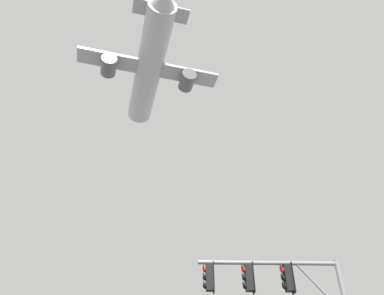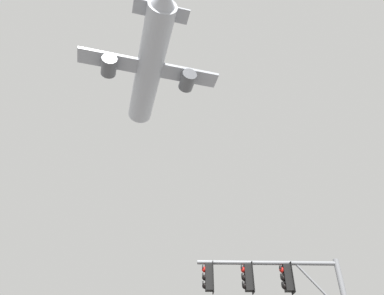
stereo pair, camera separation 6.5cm
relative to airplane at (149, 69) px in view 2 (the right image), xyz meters
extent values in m
cylinder|color=slate|center=(6.66, -17.77, -28.92)|extent=(5.05, 0.36, 0.15)
cylinder|color=slate|center=(8.42, -17.84, -29.84)|extent=(1.58, 0.15, 1.90)
cube|color=black|center=(4.54, -17.68, -29.44)|extent=(0.27, 0.33, 0.90)
cylinder|color=black|center=(4.54, -17.68, -28.93)|extent=(0.05, 0.05, 0.12)
cube|color=black|center=(4.68, -17.69, -29.44)|extent=(0.04, 0.46, 1.04)
sphere|color=red|center=(4.40, -17.67, -29.17)|extent=(0.20, 0.20, 0.20)
cylinder|color=black|center=(4.33, -17.67, -29.11)|extent=(0.05, 0.21, 0.21)
sphere|color=black|center=(4.40, -17.67, -29.45)|extent=(0.20, 0.20, 0.20)
cylinder|color=black|center=(4.33, -17.67, -29.39)|extent=(0.05, 0.21, 0.21)
sphere|color=black|center=(4.40, -17.67, -29.73)|extent=(0.20, 0.20, 0.20)
cylinder|color=black|center=(4.33, -17.67, -29.67)|extent=(0.05, 0.21, 0.21)
cube|color=black|center=(5.93, -17.74, -29.44)|extent=(0.27, 0.33, 0.90)
cylinder|color=black|center=(5.93, -17.74, -28.93)|extent=(0.05, 0.05, 0.12)
cube|color=black|center=(6.07, -17.74, -29.44)|extent=(0.04, 0.46, 1.04)
sphere|color=red|center=(5.78, -17.73, -29.17)|extent=(0.20, 0.20, 0.20)
cylinder|color=black|center=(5.72, -17.73, -29.11)|extent=(0.05, 0.21, 0.21)
sphere|color=black|center=(5.78, -17.73, -29.45)|extent=(0.20, 0.20, 0.20)
cylinder|color=black|center=(5.72, -17.73, -29.39)|extent=(0.05, 0.21, 0.21)
sphere|color=black|center=(5.78, -17.73, -29.73)|extent=(0.20, 0.20, 0.20)
cylinder|color=black|center=(5.72, -17.73, -29.67)|extent=(0.05, 0.21, 0.21)
cube|color=black|center=(7.31, -17.80, -29.44)|extent=(0.27, 0.33, 0.90)
cylinder|color=black|center=(7.31, -17.80, -28.93)|extent=(0.05, 0.05, 0.12)
cube|color=black|center=(7.45, -17.80, -29.44)|extent=(0.04, 0.46, 1.04)
sphere|color=red|center=(7.17, -17.79, -29.17)|extent=(0.20, 0.20, 0.20)
cylinder|color=black|center=(7.10, -17.79, -29.11)|extent=(0.05, 0.21, 0.21)
sphere|color=black|center=(7.17, -17.79, -29.45)|extent=(0.20, 0.20, 0.20)
cylinder|color=black|center=(7.10, -17.79, -29.39)|extent=(0.05, 0.21, 0.21)
sphere|color=black|center=(7.17, -17.79, -29.73)|extent=(0.20, 0.20, 0.20)
cylinder|color=black|center=(7.10, -17.79, -29.67)|extent=(0.05, 0.21, 0.21)
cylinder|color=#B7BCC6|center=(0.00, -0.02, 0.09)|extent=(6.30, 18.01, 3.15)
cone|color=#B7BCC6|center=(-1.77, 9.67, 0.09)|extent=(3.34, 2.67, 3.00)
cube|color=#A8ADB7|center=(0.09, -0.50, -0.38)|extent=(16.87, 5.15, 0.35)
cylinder|color=#595B60|center=(-4.52, -1.35, -1.33)|extent=(2.17, 2.65, 1.77)
cylinder|color=#595B60|center=(4.71, 0.34, -1.33)|extent=(2.17, 2.65, 1.77)
cube|color=#333338|center=(1.39, -7.58, 1.87)|extent=(0.73, 2.76, 3.74)
cube|color=#A8ADB7|center=(1.42, -7.77, 0.39)|extent=(6.13, 2.81, 0.20)
camera|label=1|loc=(2.96, -30.48, -32.94)|focal=33.60mm
camera|label=2|loc=(3.02, -30.48, -32.94)|focal=33.60mm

